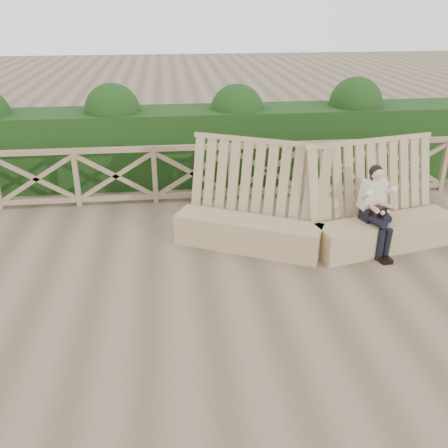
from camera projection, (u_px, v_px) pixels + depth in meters
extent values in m
plane|color=brown|center=(209.00, 301.00, 6.45)|extent=(60.00, 60.00, 0.00)
cube|color=olive|center=(248.00, 234.00, 7.71)|extent=(2.24, 1.46, 0.48)
cube|color=olive|center=(254.00, 193.00, 7.70)|extent=(2.22, 1.42, 1.60)
cube|color=olive|center=(385.00, 234.00, 7.71)|extent=(2.31, 1.00, 0.48)
cube|color=olive|center=(379.00, 193.00, 7.70)|extent=(2.30, 0.95, 1.60)
cube|color=black|center=(372.00, 214.00, 7.57)|extent=(0.37, 0.31, 0.20)
cube|color=beige|center=(373.00, 194.00, 7.48)|extent=(0.41, 0.34, 0.47)
sphere|color=tan|center=(377.00, 173.00, 7.30)|extent=(0.23, 0.23, 0.19)
sphere|color=black|center=(376.00, 172.00, 7.32)|extent=(0.25, 0.25, 0.20)
cylinder|color=black|center=(375.00, 220.00, 7.39)|extent=(0.24, 0.43, 0.13)
cylinder|color=black|center=(383.00, 214.00, 7.43)|extent=(0.24, 0.43, 0.15)
cylinder|color=black|center=(380.00, 245.00, 7.36)|extent=(0.13, 0.13, 0.48)
cylinder|color=black|center=(387.00, 244.00, 7.38)|extent=(0.13, 0.13, 0.48)
cube|color=black|center=(382.00, 259.00, 7.38)|extent=(0.13, 0.23, 0.07)
cube|color=black|center=(388.00, 259.00, 7.39)|extent=(0.13, 0.23, 0.07)
cube|color=black|center=(380.00, 212.00, 7.41)|extent=(0.27, 0.20, 0.16)
cube|color=black|center=(386.00, 212.00, 7.26)|extent=(0.08, 0.09, 0.11)
cube|color=#7D6448|center=(192.00, 147.00, 9.17)|extent=(10.10, 0.07, 0.10)
cube|color=#7D6448|center=(193.00, 195.00, 9.56)|extent=(10.10, 0.07, 0.10)
cube|color=black|center=(189.00, 146.00, 10.38)|extent=(12.00, 1.20, 1.50)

